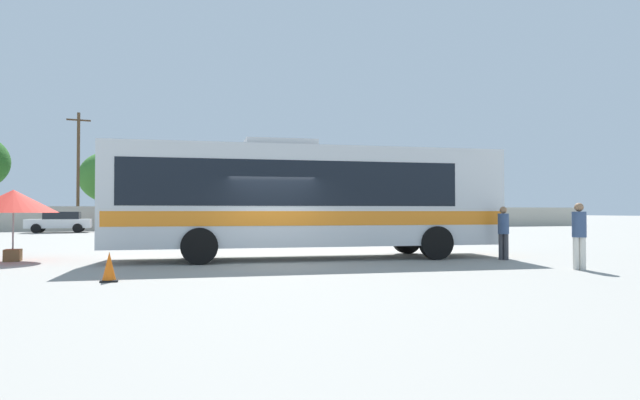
% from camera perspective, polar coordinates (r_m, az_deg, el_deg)
% --- Properties ---
extents(ground_plane, '(300.00, 300.00, 0.00)m').
position_cam_1_polar(ground_plane, '(25.37, -10.29, -4.58)').
color(ground_plane, gray).
extents(perimeter_wall, '(80.00, 0.30, 1.88)m').
position_cam_1_polar(perimeter_wall, '(44.83, -13.78, -1.89)').
color(perimeter_wall, '#B2AD9E').
rests_on(perimeter_wall, ground_plane).
extents(coach_bus_silver_orange, '(12.50, 3.79, 3.72)m').
position_cam_1_polar(coach_bus_silver_orange, '(16.93, -1.70, 0.43)').
color(coach_bus_silver_orange, silver).
rests_on(coach_bus_silver_orange, ground_plane).
extents(attendant_by_bus_door, '(0.47, 0.47, 1.65)m').
position_cam_1_polar(attendant_by_bus_door, '(17.44, 18.98, -3.01)').
color(attendant_by_bus_door, '#38383D').
rests_on(attendant_by_bus_door, ground_plane).
extents(passenger_waiting_on_apron, '(0.48, 0.48, 1.72)m').
position_cam_1_polar(passenger_waiting_on_apron, '(15.27, 25.92, -3.08)').
color(passenger_waiting_on_apron, silver).
rests_on(passenger_waiting_on_apron, ground_plane).
extents(vendor_umbrella_secondary_red, '(2.52, 2.52, 2.15)m').
position_cam_1_polar(vendor_umbrella_secondary_red, '(18.50, -29.90, -0.19)').
color(vendor_umbrella_secondary_red, gray).
rests_on(vendor_umbrella_secondary_red, ground_plane).
extents(parked_car_leftmost_white, '(4.18, 2.00, 1.46)m').
position_cam_1_polar(parked_car_leftmost_white, '(41.81, -26.00, -2.07)').
color(parked_car_leftmost_white, silver).
rests_on(parked_car_leftmost_white, ground_plane).
extents(parked_car_second_red, '(4.32, 2.21, 1.48)m').
position_cam_1_polar(parked_car_second_red, '(40.55, -17.59, -2.16)').
color(parked_car_second_red, red).
rests_on(parked_car_second_red, ground_plane).
extents(utility_pole_near, '(1.80, 0.34, 9.41)m').
position_cam_1_polar(utility_pole_near, '(46.96, -24.39, 3.05)').
color(utility_pole_near, '#4C3823').
rests_on(utility_pole_near, ground_plane).
extents(utility_pole_far, '(1.80, 0.24, 7.56)m').
position_cam_1_polar(utility_pole_far, '(47.99, -20.49, 1.81)').
color(utility_pole_far, '#4C3823').
rests_on(utility_pole_far, ground_plane).
extents(roadside_tree_midleft, '(5.35, 5.35, 6.80)m').
position_cam_1_polar(roadside_tree_midleft, '(50.85, -21.45, 2.28)').
color(roadside_tree_midleft, brown).
rests_on(roadside_tree_midleft, ground_plane).
extents(traffic_cone_on_apron, '(0.36, 0.36, 0.64)m').
position_cam_1_polar(traffic_cone_on_apron, '(12.32, -21.57, -6.68)').
color(traffic_cone_on_apron, black).
rests_on(traffic_cone_on_apron, ground_plane).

